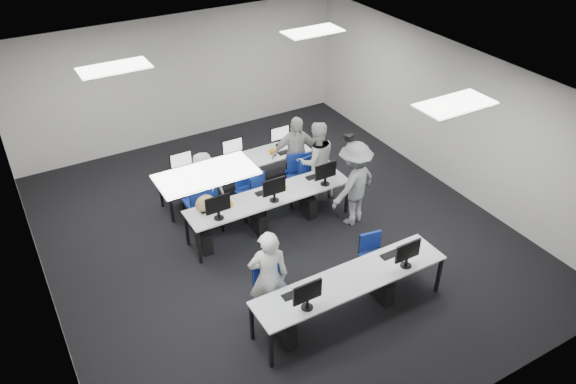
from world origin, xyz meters
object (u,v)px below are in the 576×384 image
student_0 (268,277)px  student_3 (295,155)px  chair_6 (251,197)px  photographer (354,184)px  student_1 (316,161)px  chair_1 (373,265)px  student_2 (205,189)px  chair_0 (273,300)px  chair_5 (199,210)px  chair_7 (301,180)px  chair_3 (250,201)px  desk_mid (270,198)px  chair_2 (210,214)px  desk_front (351,281)px  chair_4 (300,187)px

student_0 → student_3: bearing=-108.0°
chair_6 → photographer: size_ratio=0.51×
student_1 → photographer: photographer is taller
chair_1 → student_2: (-1.77, 2.91, 0.48)m
student_1 → chair_0: bearing=55.9°
chair_5 → photographer: 2.99m
photographer → chair_7: bearing=-92.6°
chair_6 → student_2: 1.04m
chair_0 → chair_3: bearing=68.1°
chair_6 → student_0: (-1.10, -2.79, 0.56)m
student_1 → chair_5: bearing=2.0°
desk_mid → chair_7: (1.12, 0.74, -0.38)m
chair_0 → photographer: 2.94m
chair_2 → chair_5: (-0.14, 0.20, 0.01)m
desk_mid → chair_3: bearing=101.7°
chair_1 → chair_7: size_ratio=0.86×
chair_2 → chair_7: (2.10, 0.14, 0.01)m
desk_front → chair_0: bearing=151.4°
chair_6 → chair_3: bearing=-142.1°
chair_3 → student_1: 1.55m
desk_front → chair_4: bearing=72.8°
chair_2 → chair_5: 0.24m
chair_2 → student_1: bearing=10.6°
chair_6 → student_1: size_ratio=0.52×
desk_mid → chair_4: size_ratio=3.27×
chair_1 → photographer: 1.74m
desk_front → chair_6: 3.37m
chair_2 → chair_5: size_ratio=0.97×
desk_front → chair_5: bearing=108.2°
student_3 → photographer: 1.53m
chair_6 → student_3: 1.24m
student_1 → photographer: (0.14, -1.10, 0.02)m
student_1 → student_2: (-2.27, 0.30, -0.09)m
student_2 → desk_mid: bearing=-39.7°
desk_mid → chair_2: bearing=148.6°
chair_7 → student_2: bearing=170.5°
chair_6 → photographer: photographer is taller
chair_7 → student_0: 3.62m
chair_2 → student_2: student_2 is taller
chair_5 → student_2: size_ratio=0.63×
chair_3 → chair_0: bearing=-108.6°
desk_mid → student_3: size_ratio=1.89×
chair_2 → chair_6: (0.96, 0.15, -0.02)m
student_1 → chair_6: bearing=-1.2°
student_3 → student_0: bearing=-111.3°
chair_4 → chair_7: (0.16, 0.23, -0.01)m
desk_mid → chair_6: bearing=91.7°
student_3 → photographer: size_ratio=0.99×
chair_2 → chair_3: (0.86, -0.01, 0.01)m
chair_7 → chair_4: bearing=-133.2°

